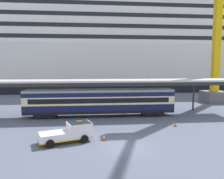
# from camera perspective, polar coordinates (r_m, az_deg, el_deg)

# --- Properties ---
(ground_plane) EXTENTS (400.00, 400.00, 0.00)m
(ground_plane) POSITION_cam_1_polar(r_m,az_deg,el_deg) (21.28, 4.21, -14.81)
(ground_plane) COLOR slate
(cruise_ship) EXTENTS (146.82, 22.86, 45.16)m
(cruise_ship) POSITION_cam_1_polar(r_m,az_deg,el_deg) (73.61, 6.38, 12.36)
(cruise_ship) COLOR black
(cruise_ship) RESTS_ON ground
(platform_canopy) EXTENTS (42.71, 5.22, 5.52)m
(platform_canopy) POSITION_cam_1_polar(r_m,az_deg,el_deg) (33.17, -3.21, 2.12)
(platform_canopy) COLOR silver
(platform_canopy) RESTS_ON ground
(train_carriage) EXTENTS (22.16, 2.81, 4.11)m
(train_carriage) POSITION_cam_1_polar(r_m,az_deg,el_deg) (33.12, -3.15, -3.08)
(train_carriage) COLOR black
(train_carriage) RESTS_ON ground
(service_truck) EXTENTS (5.58, 3.64, 2.02)m
(service_truck) POSITION_cam_1_polar(r_m,az_deg,el_deg) (22.89, -10.76, -10.76)
(service_truck) COLOR white
(service_truck) RESTS_ON ground
(traffic_cone_near) EXTENTS (0.36, 0.36, 0.64)m
(traffic_cone_near) POSITION_cam_1_polar(r_m,az_deg,el_deg) (23.01, -2.13, -12.33)
(traffic_cone_near) COLOR black
(traffic_cone_near) RESTS_ON ground
(traffic_cone_mid) EXTENTS (0.36, 0.36, 0.78)m
(traffic_cone_mid) POSITION_cam_1_polar(r_m,az_deg,el_deg) (26.23, -9.93, -9.93)
(traffic_cone_mid) COLOR black
(traffic_cone_mid) RESTS_ON ground
(traffic_cone_far) EXTENTS (0.36, 0.36, 0.63)m
(traffic_cone_far) POSITION_cam_1_polar(r_m,az_deg,el_deg) (29.16, 16.16, -8.59)
(traffic_cone_far) COLOR black
(traffic_cone_far) RESTS_ON ground
(dockside_crane) EXTENTS (12.27, 4.40, 59.53)m
(dockside_crane) POSITION_cam_1_polar(r_m,az_deg,el_deg) (51.43, 26.35, 17.75)
(dockside_crane) COLOR #595960
(dockside_crane) RESTS_ON ground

